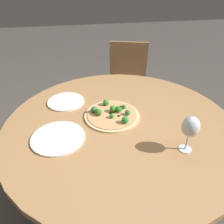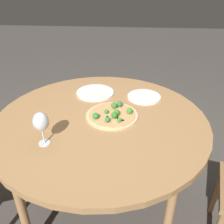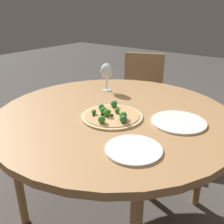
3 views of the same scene
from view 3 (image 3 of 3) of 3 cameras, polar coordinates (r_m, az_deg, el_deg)
The scene contains 7 objects.
ground_plane at distance 1.83m, azimuth 0.42°, elevation -21.78°, with size 12.00×12.00×0.00m, color #4C4742.
dining_table at distance 1.43m, azimuth 0.50°, elevation -1.93°, with size 1.33×1.33×0.74m.
chair at distance 2.44m, azimuth 6.61°, elevation 3.67°, with size 0.52×0.52×0.87m.
pizza at distance 1.33m, azimuth -0.07°, elevation -0.73°, with size 0.33×0.33×0.05m.
wine_glass at distance 1.72m, azimuth -1.23°, elevation 9.27°, with size 0.08×0.08×0.19m.
plate_near at distance 1.04m, azimuth 4.94°, elevation -8.49°, with size 0.24×0.24×0.01m.
plate_far at distance 1.32m, azimuth 14.95°, elevation -2.19°, with size 0.28×0.28×0.01m.
Camera 3 is at (1.04, 0.77, 1.30)m, focal length 40.00 mm.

